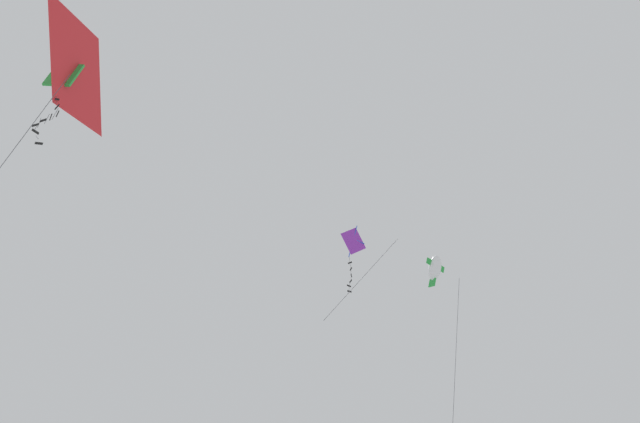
% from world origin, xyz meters
% --- Properties ---
extents(kite_delta_mid_left, '(2.40, 2.53, 6.12)m').
position_xyz_m(kite_delta_mid_left, '(-8.35, 3.32, 23.36)').
color(kite_delta_mid_left, red).
extents(kite_diamond_low_drifter, '(2.81, 2.08, 6.07)m').
position_xyz_m(kite_diamond_low_drifter, '(4.75, 7.99, 28.50)').
color(kite_diamond_low_drifter, purple).
extents(kite_fish_far_centre, '(1.56, 1.17, 9.86)m').
position_xyz_m(kite_fish_far_centre, '(8.02, 6.74, 28.05)').
color(kite_fish_far_centre, white).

